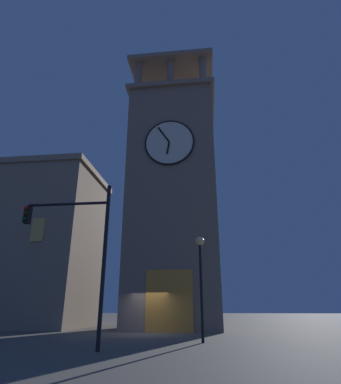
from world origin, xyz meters
The scene contains 4 objects.
ground_plane centered at (0.00, 0.00, 0.00)m, with size 200.00×200.00×0.00m, color #56544F.
clocktower centered at (-1.34, -5.67, 10.31)m, with size 7.64×9.31×25.98m.
traffic_signal_near centered at (1.17, 8.69, 4.10)m, with size 3.71×0.41×6.41m.
street_lamp centered at (-3.65, 5.05, 3.43)m, with size 0.44×0.44×4.88m.
Camera 1 is at (-4.00, 20.99, 1.45)m, focal length 29.73 mm.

